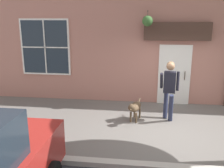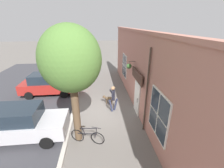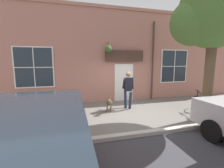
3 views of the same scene
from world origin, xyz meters
The scene contains 10 objects.
ground_plane centered at (0.00, 0.00, 0.00)m, with size 90.00×90.00×0.00m, color #66605B.
curb_and_road centered at (5.85, 0.00, 0.02)m, with size 10.10×28.00×0.12m.
storefront_facade centered at (-2.34, -0.01, 2.58)m, with size 0.95×18.00×5.16m.
pedestrian_walking centered at (-0.66, -0.07, 1.08)m, with size 0.65×0.59×1.78m.
dog_on_leash centered at (-0.42, -1.05, 0.43)m, with size 1.04×0.43×0.66m.
street_tree_by_curb centered at (1.31, 2.26, 3.97)m, with size 2.59×2.57×5.54m.
leaning_bicycle centered at (0.91, 2.70, 0.38)m, with size 1.66×0.61×1.00m.
parked_car_nearest_curb centered at (4.37, -3.24, 0.88)m, with size 4.30×1.95×1.75m.
parked_car_mid_block centered at (4.20, 1.99, 0.88)m, with size 4.30×1.95×1.75m.
fire_hydrant centered at (1.48, -4.09, 0.40)m, with size 0.34×0.20×0.77m.
Camera 2 is at (0.32, 8.61, 5.49)m, focal length 24.00 mm.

